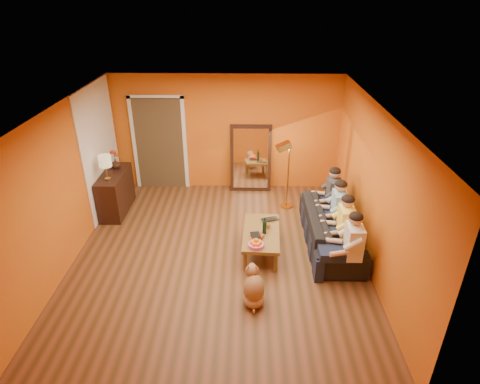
{
  "coord_description": "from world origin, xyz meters",
  "views": [
    {
      "loc": [
        0.48,
        -5.74,
        4.23
      ],
      "look_at": [
        0.35,
        0.5,
        1.0
      ],
      "focal_mm": 30.0,
      "sensor_mm": 36.0,
      "label": 1
    }
  ],
  "objects_px": {
    "mirror_frame": "(251,158)",
    "table_lamp": "(106,168)",
    "vase": "(116,164)",
    "person_far_left": "(353,247)",
    "sofa": "(331,227)",
    "person_far_right": "(333,197)",
    "wine_bottle": "(265,226)",
    "laptop": "(271,221)",
    "coffee_table": "(261,242)",
    "person_mid_left": "(345,228)",
    "dog": "(254,286)",
    "person_mid_right": "(339,211)",
    "floor_lamp": "(288,176)",
    "sideboard": "(116,192)",
    "tumbler": "(268,226)"
  },
  "relations": [
    {
      "from": "mirror_frame",
      "to": "sofa",
      "type": "height_order",
      "value": "mirror_frame"
    },
    {
      "from": "mirror_frame",
      "to": "table_lamp",
      "type": "xyz_separation_m",
      "value": [
        -2.79,
        -1.38,
        0.34
      ]
    },
    {
      "from": "mirror_frame",
      "to": "wine_bottle",
      "type": "xyz_separation_m",
      "value": [
        0.23,
        -2.55,
        -0.18
      ]
    },
    {
      "from": "table_lamp",
      "to": "vase",
      "type": "bearing_deg",
      "value": 90.0
    },
    {
      "from": "coffee_table",
      "to": "vase",
      "type": "xyz_separation_m",
      "value": [
        -2.97,
        1.67,
        0.74
      ]
    },
    {
      "from": "wine_bottle",
      "to": "laptop",
      "type": "bearing_deg",
      "value": 72.0
    },
    {
      "from": "laptop",
      "to": "person_far_left",
      "type": "bearing_deg",
      "value": -60.24
    },
    {
      "from": "coffee_table",
      "to": "laptop",
      "type": "distance_m",
      "value": 0.45
    },
    {
      "from": "table_lamp",
      "to": "floor_lamp",
      "type": "distance_m",
      "value": 3.61
    },
    {
      "from": "wine_bottle",
      "to": "coffee_table",
      "type": "bearing_deg",
      "value": 135.0
    },
    {
      "from": "floor_lamp",
      "to": "laptop",
      "type": "distance_m",
      "value": 1.37
    },
    {
      "from": "sideboard",
      "to": "person_far_left",
      "type": "height_order",
      "value": "person_far_left"
    },
    {
      "from": "coffee_table",
      "to": "vase",
      "type": "relative_size",
      "value": 5.92
    },
    {
      "from": "sideboard",
      "to": "person_mid_left",
      "type": "bearing_deg",
      "value": -19.64
    },
    {
      "from": "dog",
      "to": "laptop",
      "type": "xyz_separation_m",
      "value": [
        0.32,
        1.63,
        0.13
      ]
    },
    {
      "from": "coffee_table",
      "to": "dog",
      "type": "bearing_deg",
      "value": -93.46
    },
    {
      "from": "coffee_table",
      "to": "wine_bottle",
      "type": "bearing_deg",
      "value": -42.18
    },
    {
      "from": "person_mid_right",
      "to": "vase",
      "type": "height_order",
      "value": "person_mid_right"
    },
    {
      "from": "sofa",
      "to": "person_far_left",
      "type": "xyz_separation_m",
      "value": [
        0.13,
        -1.0,
        0.29
      ]
    },
    {
      "from": "table_lamp",
      "to": "vase",
      "type": "relative_size",
      "value": 2.47
    },
    {
      "from": "coffee_table",
      "to": "person_mid_right",
      "type": "relative_size",
      "value": 1.0
    },
    {
      "from": "sofa",
      "to": "vase",
      "type": "relative_size",
      "value": 10.79
    },
    {
      "from": "mirror_frame",
      "to": "vase",
      "type": "distance_m",
      "value": 2.92
    },
    {
      "from": "person_far_right",
      "to": "vase",
      "type": "height_order",
      "value": "person_far_right"
    },
    {
      "from": "mirror_frame",
      "to": "person_far_right",
      "type": "height_order",
      "value": "mirror_frame"
    },
    {
      "from": "table_lamp",
      "to": "person_mid_right",
      "type": "relative_size",
      "value": 0.42
    },
    {
      "from": "wine_bottle",
      "to": "vase",
      "type": "distance_m",
      "value": 3.49
    },
    {
      "from": "sofa",
      "to": "person_mid_left",
      "type": "bearing_deg",
      "value": -163.89
    },
    {
      "from": "sofa",
      "to": "person_far_left",
      "type": "relative_size",
      "value": 1.82
    },
    {
      "from": "mirror_frame",
      "to": "person_mid_right",
      "type": "relative_size",
      "value": 1.25
    },
    {
      "from": "sofa",
      "to": "dog",
      "type": "height_order",
      "value": "sofa"
    },
    {
      "from": "sideboard",
      "to": "dog",
      "type": "height_order",
      "value": "sideboard"
    },
    {
      "from": "dog",
      "to": "person_mid_left",
      "type": "height_order",
      "value": "person_mid_left"
    },
    {
      "from": "dog",
      "to": "laptop",
      "type": "distance_m",
      "value": 1.67
    },
    {
      "from": "tumbler",
      "to": "laptop",
      "type": "bearing_deg",
      "value": 75.38
    },
    {
      "from": "mirror_frame",
      "to": "person_far_right",
      "type": "relative_size",
      "value": 1.25
    },
    {
      "from": "wine_bottle",
      "to": "person_far_left",
      "type": "bearing_deg",
      "value": -25.35
    },
    {
      "from": "mirror_frame",
      "to": "coffee_table",
      "type": "bearing_deg",
      "value": -85.93
    },
    {
      "from": "wine_bottle",
      "to": "mirror_frame",
      "type": "bearing_deg",
      "value": 95.11
    },
    {
      "from": "table_lamp",
      "to": "coffee_table",
      "type": "distance_m",
      "value": 3.3
    },
    {
      "from": "mirror_frame",
      "to": "person_far_right",
      "type": "xyz_separation_m",
      "value": [
        1.58,
        -1.54,
        -0.15
      ]
    },
    {
      "from": "dog",
      "to": "person_far_left",
      "type": "relative_size",
      "value": 0.5
    },
    {
      "from": "floor_lamp",
      "to": "person_far_right",
      "type": "distance_m",
      "value": 1.06
    },
    {
      "from": "coffee_table",
      "to": "floor_lamp",
      "type": "xyz_separation_m",
      "value": [
        0.59,
        1.63,
        0.51
      ]
    },
    {
      "from": "mirror_frame",
      "to": "sideboard",
      "type": "bearing_deg",
      "value": -158.84
    },
    {
      "from": "sideboard",
      "to": "person_mid_left",
      "type": "distance_m",
      "value": 4.64
    },
    {
      "from": "person_far_right",
      "to": "mirror_frame",
      "type": "bearing_deg",
      "value": 135.74
    },
    {
      "from": "vase",
      "to": "person_far_left",
      "type": "bearing_deg",
      "value": -28.37
    },
    {
      "from": "dog",
      "to": "mirror_frame",
      "type": "bearing_deg",
      "value": 110.06
    },
    {
      "from": "person_mid_left",
      "to": "laptop",
      "type": "bearing_deg",
      "value": 158.12
    }
  ]
}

